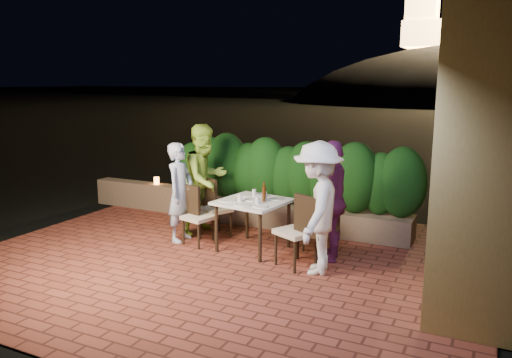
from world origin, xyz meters
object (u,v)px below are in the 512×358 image
Objects in this scene: beer_bottle at (264,192)px; chair_right_front at (296,230)px; dining_table at (253,225)px; diner_green at (205,179)px; diner_blue at (180,192)px; diner_purple at (332,201)px; parapet_lamp at (157,181)px; chair_left_front at (199,216)px; chair_left_back at (216,208)px; chair_right_back at (312,227)px; bowl at (261,195)px; diner_white at (318,208)px.

beer_bottle is 0.28× the size of chair_right_front.
dining_table is 0.52× the size of diner_green.
diner_purple reaches higher than diner_blue.
diner_purple is at bearing -99.25° from chair_right_front.
diner_green is at bearing -108.84° from diner_purple.
parapet_lamp is at bearing -117.42° from diner_purple.
beer_bottle is 0.84m from chair_right_front.
beer_bottle is (0.17, 0.02, 0.52)m from dining_table.
dining_table is at bearing 2.97° from chair_right_front.
dining_table is at bearing -173.39° from beer_bottle.
diner_purple is (2.01, 0.27, 0.39)m from chair_left_front.
chair_left_back is 0.51m from diner_green.
chair_right_back reaches higher than parapet_lamp.
diner_blue reaches higher than bowl.
dining_table is 0.90m from chair_right_front.
chair_right_back is at bearing -18.29° from parapet_lamp.
chair_right_back is 0.49× the size of diner_green.
diner_purple is at bearing -88.93° from diner_blue.
beer_bottle is 1.39m from diner_blue.
chair_right_front is at bearing -112.21° from diner_white.
dining_table is at bearing -0.31° from chair_right_back.
diner_white is at bearing -31.80° from bowl.
diner_blue is 2.37m from diner_white.
chair_left_back is at bearing 3.58° from chair_right_front.
parapet_lamp is at bearing 159.43° from bowl.
bowl is 0.89m from chair_left_back.
chair_right_front is 0.48m from diner_white.
diner_green is 2.27m from diner_purple.
diner_white is 1.03× the size of diner_purple.
bowl is 0.16× the size of chair_right_front.
diner_purple is 12.00× the size of parapet_lamp.
bowl is 2.91m from parapet_lamp.
diner_purple is (2.37, 0.22, 0.07)m from diner_blue.
chair_left_back is at bearing -14.94° from chair_right_back.
chair_right_back is 2.13m from diner_blue.
bowl is 0.18× the size of chair_right_back.
chair_right_front is at bearing -101.46° from diner_blue.
dining_table is 1.29m from diner_green.
chair_left_back is 0.52× the size of diner_green.
dining_table is at bearing 4.36° from chair_left_back.
dining_table reaches higher than parapet_lamp.
diner_white is at bearing 5.20° from chair_left_back.
parapet_lamp is (-1.51, 1.39, -0.20)m from diner_blue.
bowl is at bearing 123.86° from beer_bottle.
diner_blue reaches higher than chair_right_back.
chair_left_front is at bearing 19.17° from chair_right_front.
diner_white is at bearing -166.95° from chair_right_front.
bowl is 0.09× the size of diner_purple.
chair_left_back is (-1.01, 0.32, -0.43)m from beer_bottle.
beer_bottle is 0.16× the size of diner_green.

